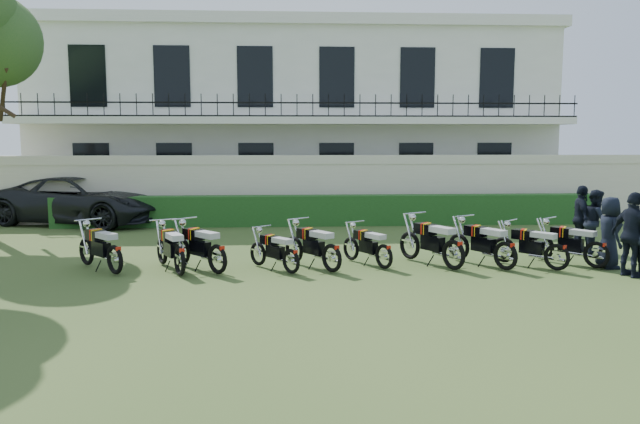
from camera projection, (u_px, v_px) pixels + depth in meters
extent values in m
plane|color=#314B1E|center=(306.00, 273.00, 13.56)|extent=(100.00, 100.00, 0.00)
cube|color=beige|center=(298.00, 193.00, 21.37)|extent=(30.00, 0.30, 2.00)
cube|color=beige|center=(298.00, 160.00, 21.23)|extent=(30.00, 0.35, 0.30)
cube|color=#1D4217|center=(328.00, 210.00, 20.69)|extent=(18.00, 0.60, 1.00)
cube|color=white|center=(294.00, 123.00, 27.01)|extent=(20.00, 8.00, 7.00)
cube|color=white|center=(294.00, 36.00, 26.55)|extent=(20.40, 8.40, 0.40)
cube|color=white|center=(297.00, 121.00, 22.35)|extent=(20.00, 1.40, 0.25)
cube|color=black|center=(297.00, 103.00, 21.63)|extent=(20.00, 0.05, 0.05)
cube|color=black|center=(297.00, 116.00, 21.69)|extent=(20.00, 0.05, 0.05)
cube|color=black|center=(92.00, 173.00, 22.87)|extent=(1.30, 0.12, 2.20)
cube|color=black|center=(88.00, 76.00, 22.44)|extent=(1.30, 0.12, 2.20)
cube|color=black|center=(175.00, 173.00, 23.04)|extent=(1.30, 0.12, 2.20)
cube|color=black|center=(172.00, 76.00, 22.61)|extent=(1.30, 0.12, 2.20)
cube|color=black|center=(256.00, 173.00, 23.21)|extent=(1.30, 0.12, 2.20)
cube|color=black|center=(255.00, 77.00, 22.78)|extent=(1.30, 0.12, 2.20)
cube|color=black|center=(336.00, 172.00, 23.38)|extent=(1.30, 0.12, 2.20)
cube|color=black|center=(337.00, 77.00, 22.95)|extent=(1.30, 0.12, 2.20)
cube|color=black|center=(415.00, 172.00, 23.55)|extent=(1.30, 0.12, 2.20)
cube|color=black|center=(417.00, 78.00, 23.12)|extent=(1.30, 0.12, 2.20)
cube|color=black|center=(493.00, 172.00, 23.72)|extent=(1.30, 0.12, 2.20)
cube|color=black|center=(497.00, 78.00, 23.30)|extent=(1.30, 0.12, 2.20)
torus|color=black|center=(131.00, 266.00, 12.81)|extent=(0.49, 0.54, 0.64)
torus|color=black|center=(100.00, 257.00, 13.76)|extent=(0.49, 0.54, 0.64)
cube|color=black|center=(116.00, 254.00, 13.23)|extent=(0.52, 0.55, 0.31)
cube|color=black|center=(110.00, 240.00, 13.36)|extent=(0.52, 0.53, 0.23)
cube|color=#B9180B|center=(110.00, 239.00, 13.36)|extent=(0.21, 0.29, 0.24)
cube|color=yellow|center=(111.00, 240.00, 13.32)|extent=(0.18, 0.27, 0.24)
cube|color=#ABABAB|center=(122.00, 241.00, 12.99)|extent=(0.57, 0.60, 0.13)
cylinder|color=silver|center=(102.00, 224.00, 13.56)|extent=(0.49, 0.44, 0.03)
torus|color=black|center=(190.00, 268.00, 12.59)|extent=(0.36, 0.60, 0.63)
torus|color=black|center=(171.00, 257.00, 13.75)|extent=(0.36, 0.60, 0.63)
cube|color=black|center=(180.00, 256.00, 13.11)|extent=(0.42, 0.59, 0.31)
cube|color=black|center=(177.00, 241.00, 13.28)|extent=(0.45, 0.53, 0.23)
cube|color=#B9180B|center=(177.00, 240.00, 13.28)|extent=(0.25, 0.26, 0.24)
cube|color=yellow|center=(177.00, 241.00, 13.22)|extent=(0.23, 0.24, 0.24)
cube|color=#ABABAB|center=(184.00, 243.00, 12.83)|extent=(0.47, 0.62, 0.12)
cylinder|color=silver|center=(172.00, 225.00, 13.52)|extent=(0.57, 0.30, 0.03)
torus|color=black|center=(237.00, 265.00, 12.83)|extent=(0.50, 0.55, 0.65)
torus|color=black|center=(199.00, 256.00, 13.79)|extent=(0.50, 0.55, 0.65)
cube|color=black|center=(219.00, 254.00, 13.25)|extent=(0.53, 0.56, 0.32)
cube|color=black|center=(212.00, 239.00, 13.39)|extent=(0.52, 0.54, 0.23)
cube|color=#B9180B|center=(212.00, 238.00, 13.39)|extent=(0.21, 0.29, 0.24)
cube|color=yellow|center=(213.00, 239.00, 13.34)|extent=(0.18, 0.28, 0.24)
cube|color=#ABABAB|center=(227.00, 240.00, 13.01)|extent=(0.58, 0.61, 0.13)
cylinder|color=silver|center=(202.00, 223.00, 13.59)|extent=(0.50, 0.45, 0.03)
torus|color=black|center=(309.00, 267.00, 12.94)|extent=(0.41, 0.47, 0.55)
torus|color=black|center=(274.00, 259.00, 13.79)|extent=(0.41, 0.47, 0.55)
cube|color=black|center=(292.00, 257.00, 13.32)|extent=(0.44, 0.48, 0.27)
cube|color=black|center=(286.00, 244.00, 13.44)|extent=(0.44, 0.46, 0.20)
cube|color=#B9180B|center=(286.00, 244.00, 13.44)|extent=(0.18, 0.24, 0.21)
cube|color=yellow|center=(288.00, 244.00, 13.40)|extent=(0.16, 0.23, 0.21)
cube|color=#ABABAB|center=(300.00, 245.00, 13.11)|extent=(0.48, 0.52, 0.11)
cylinder|color=silver|center=(278.00, 230.00, 13.61)|extent=(0.43, 0.36, 0.03)
torus|color=black|center=(353.00, 264.00, 12.97)|extent=(0.45, 0.56, 0.63)
torus|color=black|center=(312.00, 255.00, 14.00)|extent=(0.45, 0.56, 0.63)
cube|color=black|center=(333.00, 253.00, 13.43)|extent=(0.48, 0.57, 0.31)
cube|color=black|center=(326.00, 239.00, 13.57)|extent=(0.49, 0.53, 0.23)
cube|color=#B9180B|center=(326.00, 238.00, 13.57)|extent=(0.22, 0.28, 0.24)
cube|color=yellow|center=(328.00, 239.00, 13.52)|extent=(0.20, 0.26, 0.24)
cube|color=#ABABAB|center=(342.00, 240.00, 13.17)|extent=(0.53, 0.60, 0.12)
cylinder|color=silver|center=(317.00, 223.00, 13.79)|extent=(0.52, 0.39, 0.03)
torus|color=black|center=(402.00, 262.00, 13.36)|extent=(0.36, 0.52, 0.56)
torus|color=black|center=(367.00, 254.00, 14.33)|extent=(0.36, 0.52, 0.56)
cube|color=black|center=(385.00, 252.00, 13.79)|extent=(0.41, 0.52, 0.28)
cube|color=black|center=(379.00, 240.00, 13.94)|extent=(0.42, 0.48, 0.20)
cube|color=#B9180B|center=(379.00, 239.00, 13.93)|extent=(0.21, 0.24, 0.21)
cube|color=yellow|center=(381.00, 240.00, 13.89)|extent=(0.19, 0.22, 0.21)
cube|color=#ABABAB|center=(393.00, 241.00, 13.56)|extent=(0.45, 0.55, 0.11)
cylinder|color=silver|center=(371.00, 226.00, 14.14)|extent=(0.48, 0.31, 0.03)
torus|color=black|center=(478.00, 262.00, 13.12)|extent=(0.42, 0.63, 0.68)
torus|color=black|center=(431.00, 251.00, 14.31)|extent=(0.42, 0.63, 0.68)
cube|color=black|center=(456.00, 249.00, 13.65)|extent=(0.48, 0.63, 0.33)
cube|color=black|center=(448.00, 234.00, 13.82)|extent=(0.50, 0.58, 0.24)
cube|color=#B9180B|center=(448.00, 234.00, 13.82)|extent=(0.26, 0.29, 0.25)
cube|color=yellow|center=(450.00, 234.00, 13.77)|extent=(0.23, 0.26, 0.25)
cube|color=#ABABAB|center=(466.00, 236.00, 13.36)|extent=(0.54, 0.66, 0.13)
cylinder|color=silver|center=(437.00, 218.00, 14.07)|extent=(0.59, 0.36, 0.03)
torus|color=black|center=(532.00, 262.00, 13.14)|extent=(0.42, 0.60, 0.64)
torus|color=black|center=(481.00, 252.00, 14.26)|extent=(0.42, 0.60, 0.64)
cube|color=black|center=(508.00, 250.00, 13.64)|extent=(0.46, 0.59, 0.32)
cube|color=black|center=(499.00, 236.00, 13.80)|extent=(0.48, 0.55, 0.23)
cube|color=#B9180B|center=(499.00, 236.00, 13.80)|extent=(0.24, 0.27, 0.24)
cube|color=yellow|center=(502.00, 236.00, 13.75)|extent=(0.22, 0.26, 0.24)
cube|color=#ABABAB|center=(519.00, 238.00, 13.36)|extent=(0.52, 0.63, 0.13)
cylinder|color=silver|center=(488.00, 220.00, 14.03)|extent=(0.56, 0.36, 0.03)
torus|color=black|center=(586.00, 263.00, 13.23)|extent=(0.47, 0.50, 0.60)
torus|color=black|center=(529.00, 255.00, 14.12)|extent=(0.47, 0.50, 0.60)
cube|color=black|center=(559.00, 252.00, 13.62)|extent=(0.49, 0.52, 0.29)
cube|color=black|center=(550.00, 239.00, 13.74)|extent=(0.48, 0.50, 0.22)
cube|color=#B9180B|center=(550.00, 239.00, 13.74)|extent=(0.19, 0.27, 0.23)
cube|color=yellow|center=(552.00, 239.00, 13.70)|extent=(0.17, 0.26, 0.23)
cube|color=#ABABAB|center=(572.00, 240.00, 13.40)|extent=(0.54, 0.56, 0.12)
cylinder|color=silver|center=(537.00, 224.00, 13.93)|extent=(0.46, 0.42, 0.03)
torus|color=black|center=(626.00, 260.00, 13.42)|extent=(0.45, 0.53, 0.61)
torus|color=black|center=(568.00, 252.00, 14.38)|extent=(0.45, 0.53, 0.61)
cube|color=black|center=(599.00, 250.00, 13.85)|extent=(0.48, 0.54, 0.30)
cube|color=black|center=(589.00, 237.00, 13.98)|extent=(0.48, 0.51, 0.22)
cube|color=#B9180B|center=(589.00, 236.00, 13.98)|extent=(0.21, 0.27, 0.23)
cube|color=yellow|center=(592.00, 236.00, 13.94)|extent=(0.18, 0.26, 0.23)
cube|color=#ABABAB|center=(612.00, 238.00, 13.61)|extent=(0.53, 0.58, 0.12)
cylinder|color=silver|center=(576.00, 222.00, 14.18)|extent=(0.49, 0.40, 0.03)
imported|color=black|center=(82.00, 200.00, 20.99)|extent=(6.35, 4.37, 1.61)
imported|color=black|center=(633.00, 235.00, 13.10)|extent=(0.75, 1.14, 1.80)
imported|color=black|center=(609.00, 233.00, 14.00)|extent=(0.56, 0.82, 1.61)
imported|color=black|center=(596.00, 222.00, 15.73)|extent=(0.80, 0.92, 1.63)
imported|color=black|center=(581.00, 218.00, 16.01)|extent=(0.61, 1.06, 1.71)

